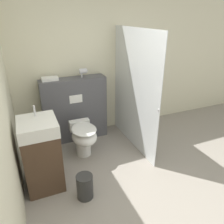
# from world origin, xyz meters

# --- Properties ---
(ground_plane) EXTENTS (12.00, 12.00, 0.00)m
(ground_plane) POSITION_xyz_m (0.00, 0.00, 0.00)
(ground_plane) COLOR gray
(wall_back) EXTENTS (8.00, 0.06, 2.50)m
(wall_back) POSITION_xyz_m (0.00, 2.26, 1.25)
(wall_back) COLOR beige
(wall_back) RESTS_ON ground_plane
(partition_panel) EXTENTS (1.12, 0.29, 1.15)m
(partition_panel) POSITION_xyz_m (-0.43, 2.05, 0.57)
(partition_panel) COLOR #4C4C51
(partition_panel) RESTS_ON ground_plane
(shower_glass) EXTENTS (0.04, 1.50, 1.96)m
(shower_glass) POSITION_xyz_m (0.44, 1.47, 0.98)
(shower_glass) COLOR silver
(shower_glass) RESTS_ON ground_plane
(toilet) EXTENTS (0.39, 0.59, 0.53)m
(toilet) POSITION_xyz_m (-0.46, 1.44, 0.34)
(toilet) COLOR white
(toilet) RESTS_ON ground_plane
(sink_vanity) EXTENTS (0.46, 0.52, 1.11)m
(sink_vanity) POSITION_xyz_m (-1.14, 1.00, 0.49)
(sink_vanity) COLOR #473323
(sink_vanity) RESTS_ON ground_plane
(hair_drier) EXTENTS (0.15, 0.09, 0.15)m
(hair_drier) POSITION_xyz_m (-0.24, 2.03, 1.26)
(hair_drier) COLOR #B7B7BC
(hair_drier) RESTS_ON partition_panel
(folded_towel) EXTENTS (0.26, 0.15, 0.06)m
(folded_towel) POSITION_xyz_m (-0.80, 2.06, 1.18)
(folded_towel) COLOR white
(folded_towel) RESTS_ON partition_panel
(waste_bin) EXTENTS (0.21, 0.21, 0.33)m
(waste_bin) POSITION_xyz_m (-0.71, 0.56, 0.16)
(waste_bin) COLOR #2D2D2D
(waste_bin) RESTS_ON ground_plane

